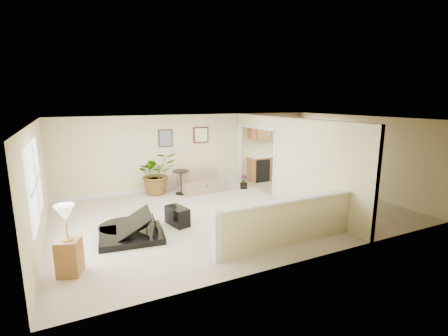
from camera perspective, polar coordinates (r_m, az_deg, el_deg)
name	(u,v)px	position (r m, az deg, el deg)	size (l,w,h in m)	color
floor	(232,212)	(8.86, 1.48, -7.75)	(9.00, 9.00, 0.00)	#BFAC94
back_wall	(193,151)	(11.23, -5.52, 2.96)	(9.00, 0.04, 2.50)	beige
front_wall	(308,197)	(6.10, 14.61, -4.92)	(9.00, 0.04, 2.50)	beige
left_wall	(37,186)	(7.64, -30.08, -2.78)	(0.04, 6.00, 2.50)	beige
right_wall	(357,155)	(11.29, 22.29, 2.18)	(0.04, 6.00, 2.50)	beige
ceiling	(233,119)	(8.36, 1.57, 8.61)	(9.00, 6.00, 0.04)	white
kitchen_vinyl	(322,197)	(10.61, 16.84, -4.93)	(2.70, 6.00, 0.01)	gray
interior_partition	(283,161)	(9.68, 10.34, 1.21)	(0.18, 5.99, 2.50)	beige
pony_half_wall	(287,221)	(6.89, 10.98, -9.22)	(3.42, 0.22, 1.00)	beige
left_window	(34,182)	(7.11, -30.39, -2.14)	(0.05, 2.15, 1.45)	white
wall_art_left	(166,138)	(10.85, -10.24, 5.18)	(0.48, 0.04, 0.58)	#3C2216
wall_mirror	(201,135)	(11.24, -4.08, 5.82)	(0.55, 0.04, 0.55)	#3C2216
kitchen_cabinets	(274,156)	(12.52, 8.78, 2.03)	(2.36, 0.65, 2.33)	#976331
piano	(128,214)	(7.47, -16.55, -7.73)	(1.68, 1.73, 1.27)	black
piano_bench	(177,216)	(8.01, -8.21, -8.36)	(0.34, 0.66, 0.44)	black
loveseat	(202,182)	(10.83, -3.95, -2.39)	(1.54, 0.98, 0.83)	#9C8263
accent_table	(181,179)	(10.48, -7.59, -1.93)	(0.53, 0.53, 0.77)	black
palm_plant	(157,173)	(10.61, -11.77, -0.94)	(1.36, 1.22, 1.36)	black
small_plant	(244,183)	(11.12, 3.48, -2.60)	(0.27, 0.27, 0.48)	black
lamp_stand	(68,246)	(6.28, -25.70, -12.20)	(0.48, 0.48, 1.26)	#976331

